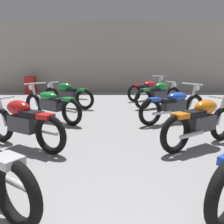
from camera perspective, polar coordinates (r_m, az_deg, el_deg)
back_wall at (r=12.46m, az=0.04°, el=13.29°), size 13.06×0.24×3.60m
motorcycle_left_row_2 at (r=4.43m, az=-20.97°, el=-2.35°), size 1.76×1.09×0.88m
motorcycle_left_row_3 at (r=6.25m, az=-14.76°, el=1.92°), size 1.81×1.38×0.97m
motorcycle_left_row_4 at (r=7.97m, az=-10.89°, el=4.22°), size 1.87×0.83×0.88m
motorcycle_right_row_2 at (r=4.49m, az=21.08°, el=-2.19°), size 1.72×1.15×0.88m
motorcycle_right_row_3 at (r=6.14m, az=15.00°, el=1.74°), size 1.95×1.18×0.97m
motorcycle_right_row_4 at (r=8.09m, az=11.44°, el=4.31°), size 1.77×1.06×0.88m
motorcycle_right_row_5 at (r=9.73m, az=8.84°, el=5.60°), size 1.79×1.40×0.97m
oil_drum at (r=12.46m, az=-19.27°, el=6.30°), size 0.59×0.59×0.85m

